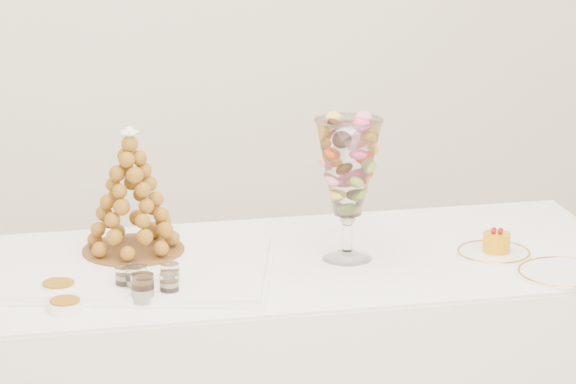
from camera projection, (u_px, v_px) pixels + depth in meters
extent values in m
cube|color=white|center=(275.00, 263.00, 3.61)|extent=(1.91, 0.84, 0.01)
cube|color=white|center=(138.00, 268.00, 3.52)|extent=(0.77, 0.67, 0.02)
cylinder|color=white|center=(347.00, 254.00, 3.62)|extent=(0.13, 0.13, 0.02)
cylinder|color=white|center=(347.00, 234.00, 3.61)|extent=(0.03, 0.03, 0.09)
sphere|color=white|center=(348.00, 218.00, 3.60)|extent=(0.04, 0.04, 0.04)
cylinder|color=white|center=(494.00, 253.00, 3.65)|extent=(0.20, 0.20, 0.01)
cylinder|color=white|center=(563.00, 274.00, 3.50)|extent=(0.24, 0.24, 0.01)
cylinder|color=white|center=(125.00, 280.00, 3.37)|extent=(0.06, 0.06, 0.07)
cylinder|color=white|center=(137.00, 280.00, 3.36)|extent=(0.07, 0.07, 0.07)
cylinder|color=white|center=(170.00, 276.00, 3.40)|extent=(0.05, 0.05, 0.06)
cylinder|color=white|center=(143.00, 289.00, 3.29)|extent=(0.06, 0.06, 0.08)
cylinder|color=white|center=(169.00, 287.00, 3.33)|extent=(0.06, 0.06, 0.06)
cylinder|color=white|center=(58.00, 289.00, 3.36)|extent=(0.09, 0.09, 0.03)
cylinder|color=white|center=(65.00, 306.00, 3.26)|extent=(0.08, 0.08, 0.03)
cylinder|color=brown|center=(133.00, 250.00, 3.62)|extent=(0.27, 0.27, 0.01)
cone|color=#8F5916|center=(131.00, 190.00, 3.57)|extent=(0.27, 0.27, 0.33)
sphere|color=white|center=(129.00, 133.00, 3.53)|extent=(0.03, 0.03, 0.03)
cylinder|color=orange|center=(496.00, 242.00, 3.65)|extent=(0.07, 0.07, 0.05)
sphere|color=maroon|center=(501.00, 230.00, 3.64)|extent=(0.01, 0.01, 0.01)
sphere|color=maroon|center=(494.00, 229.00, 3.65)|extent=(0.01, 0.01, 0.01)
sphere|color=maroon|center=(493.00, 231.00, 3.63)|extent=(0.01, 0.01, 0.01)
sphere|color=maroon|center=(500.00, 232.00, 3.63)|extent=(0.01, 0.01, 0.01)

